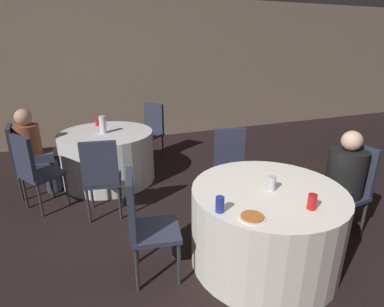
% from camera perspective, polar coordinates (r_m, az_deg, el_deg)
% --- Properties ---
extents(ground_plane, '(16.00, 16.00, 0.00)m').
position_cam_1_polar(ground_plane, '(2.89, 9.91, -21.33)').
color(ground_plane, black).
extents(wall_back, '(16.00, 0.06, 2.80)m').
position_cam_1_polar(wall_back, '(6.38, -10.37, 15.23)').
color(wall_back, gray).
rests_on(wall_back, ground_plane).
extents(table_near, '(1.33, 1.33, 0.73)m').
position_cam_1_polar(table_near, '(2.85, 13.75, -13.16)').
color(table_near, white).
rests_on(table_near, ground_plane).
extents(table_far, '(1.32, 1.32, 0.73)m').
position_cam_1_polar(table_far, '(4.53, -15.70, -0.54)').
color(table_far, white).
rests_on(table_far, ground_plane).
extents(chair_near_west, '(0.47, 0.46, 0.96)m').
position_cam_1_polar(chair_near_west, '(2.53, -9.39, -12.18)').
color(chair_near_west, '#2D3347').
rests_on(chair_near_west, ground_plane).
extents(chair_near_east, '(0.44, 0.44, 0.96)m').
position_cam_1_polar(chair_near_east, '(3.50, 27.90, -4.90)').
color(chair_near_east, '#2D3347').
rests_on(chair_near_east, ground_plane).
extents(chair_near_north, '(0.47, 0.47, 0.96)m').
position_cam_1_polar(chair_near_north, '(3.66, 7.45, -1.53)').
color(chair_near_north, '#2D3347').
rests_on(chair_near_north, ground_plane).
extents(chair_far_southwest, '(0.56, 0.56, 0.96)m').
position_cam_1_polar(chair_far_southwest, '(3.93, -28.03, -2.30)').
color(chair_far_southwest, '#2D3347').
rests_on(chair_far_southwest, ground_plane).
extents(chair_far_northeast, '(0.56, 0.56, 0.96)m').
position_cam_1_polar(chair_far_northeast, '(5.24, -7.70, 5.09)').
color(chair_far_northeast, '#2D3347').
rests_on(chair_far_northeast, ground_plane).
extents(chair_far_west, '(0.44, 0.43, 0.96)m').
position_cam_1_polar(chair_far_west, '(4.43, -29.67, -0.23)').
color(chair_far_west, '#2D3347').
rests_on(chair_far_west, ground_plane).
extents(chair_far_south, '(0.46, 0.46, 0.96)m').
position_cam_1_polar(chair_far_south, '(3.46, -16.87, -3.60)').
color(chair_far_south, '#2D3347').
rests_on(chair_far_south, ground_plane).
extents(person_black_shirt, '(0.52, 0.38, 1.13)m').
position_cam_1_polar(person_black_shirt, '(3.37, 26.27, -5.22)').
color(person_black_shirt, black).
rests_on(person_black_shirt, ground_plane).
extents(person_floral_shirt, '(0.49, 0.32, 1.15)m').
position_cam_1_polar(person_floral_shirt, '(4.42, -27.47, 0.27)').
color(person_floral_shirt, '#33384C').
rests_on(person_floral_shirt, ground_plane).
extents(pizza_plate_near, '(0.20, 0.20, 0.02)m').
position_cam_1_polar(pizza_plate_near, '(2.23, 11.39, -11.76)').
color(pizza_plate_near, white).
rests_on(pizza_plate_near, table_near).
extents(soda_can_red, '(0.07, 0.07, 0.12)m').
position_cam_1_polar(soda_can_red, '(2.44, 21.90, -8.53)').
color(soda_can_red, red).
rests_on(soda_can_red, table_near).
extents(soda_can_silver, '(0.07, 0.07, 0.12)m').
position_cam_1_polar(soda_can_silver, '(2.64, 14.96, -5.49)').
color(soda_can_silver, silver).
rests_on(soda_can_silver, table_near).
extents(soda_can_blue, '(0.07, 0.07, 0.12)m').
position_cam_1_polar(soda_can_blue, '(2.24, 5.33, -9.64)').
color(soda_can_blue, '#1E38A5').
rests_on(soda_can_blue, table_near).
extents(bottle_far, '(0.09, 0.09, 0.24)m').
position_cam_1_polar(bottle_far, '(4.36, -16.66, 5.29)').
color(bottle_far, silver).
rests_on(bottle_far, table_far).
extents(cup_far, '(0.07, 0.07, 0.10)m').
position_cam_1_polar(cup_far, '(4.81, -17.50, 5.66)').
color(cup_far, red).
rests_on(cup_far, table_far).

